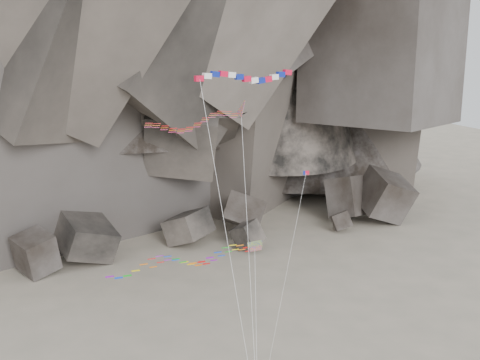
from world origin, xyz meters
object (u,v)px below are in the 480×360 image
object	(u,v)px
delta_kite	(190,122)
banner_kite	(245,79)
pennant_kite	(297,217)
parafoil_kite	(179,260)

from	to	relation	value
delta_kite	banner_kite	size ratio (longest dim) A/B	0.89
delta_kite	pennant_kite	bearing A→B (deg)	-30.29
banner_kite	pennant_kite	xyz separation A→B (m)	(4.71, -0.63, -12.15)
parafoil_kite	pennant_kite	xyz separation A→B (m)	(10.33, -2.05, 3.33)
pennant_kite	delta_kite	bearing A→B (deg)	155.09
banner_kite	pennant_kite	size ratio (longest dim) A/B	1.56
delta_kite	parafoil_kite	world-z (taller)	delta_kite
banner_kite	delta_kite	bearing A→B (deg)	114.78
banner_kite	pennant_kite	world-z (taller)	banner_kite
parafoil_kite	pennant_kite	distance (m)	11.05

